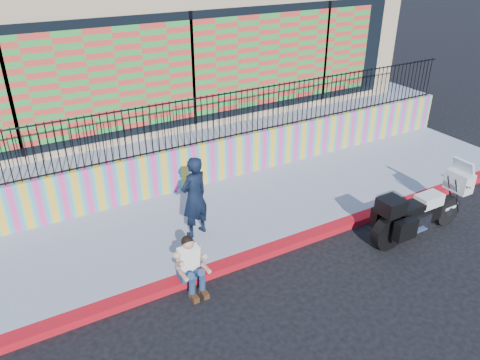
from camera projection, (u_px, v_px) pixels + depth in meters
ground at (282, 249)px, 9.74m from camera, size 90.00×90.00×0.00m
red_curb at (282, 246)px, 9.70m from camera, size 16.00×0.30×0.15m
sidewalk at (242, 210)px, 10.98m from camera, size 16.00×3.00×0.15m
mural_wall at (211, 161)px, 11.92m from camera, size 16.00×0.20×1.10m
metal_fence at (210, 119)px, 11.40m from camera, size 15.80×0.04×1.20m
elevated_platform at (144, 108)px, 15.89m from camera, size 16.00×10.00×1.25m
storefront_building at (138, 30)px, 14.52m from camera, size 14.00×8.06×4.00m
police_motorcycle at (420, 210)px, 9.88m from camera, size 2.51×0.83×1.56m
police_officer at (194, 197)px, 9.58m from camera, size 0.74×0.59×1.78m
seated_man at (192, 270)px, 8.41m from camera, size 0.54×0.71×1.06m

